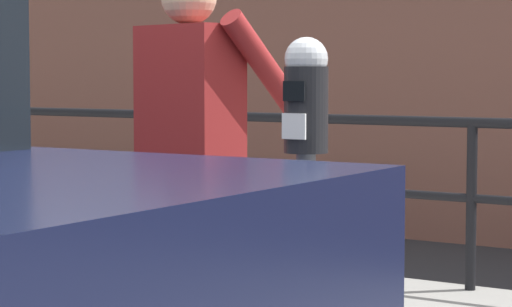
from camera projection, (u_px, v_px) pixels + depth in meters
parking_meter at (306, 150)px, 3.69m from camera, size 0.16×0.17×1.36m
pedestrian_at_meter at (191, 151)px, 4.09m from camera, size 0.68×0.52×1.64m
background_railing at (472, 165)px, 5.93m from camera, size 24.06×0.06×0.99m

